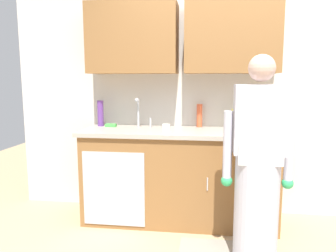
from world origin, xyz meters
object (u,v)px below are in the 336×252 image
bottle_soap (269,117)px  person_at_sink (257,177)px  bottle_dish_liquid (101,113)px  cup_by_sink (166,129)px  bottle_water_tall (235,119)px  knife_on_counter (243,131)px  sink (139,130)px  sponge (111,125)px  bottle_water_short (199,116)px

bottle_soap → person_at_sink: bearing=-104.3°
bottle_dish_liquid → cup_by_sink: 0.86m
bottle_water_tall → knife_on_counter: bottle_water_tall is taller
sink → cup_by_sink: bearing=-35.3°
person_at_sink → sponge: bearing=149.8°
bottle_water_short → bottle_water_tall: bearing=-7.1°
person_at_sink → sink: bearing=147.0°
sink → bottle_water_tall: 0.99m
bottle_water_short → cup_by_sink: (-0.30, -0.45, -0.08)m
sink → bottle_dish_liquid: sink is taller
person_at_sink → bottle_water_short: 1.11m
bottle_soap → cup_by_sink: 1.06m
bottle_dish_liquid → bottle_soap: (1.76, -0.02, -0.02)m
bottle_dish_liquid → bottle_soap: bottle_dish_liquid is taller
cup_by_sink → knife_on_counter: (0.73, 0.23, -0.04)m
person_at_sink → cup_by_sink: (-0.77, 0.48, 0.29)m
sink → sponge: size_ratio=4.55×
person_at_sink → cup_by_sink: size_ratio=18.94×
sink → cup_by_sink: size_ratio=5.85×
bottle_dish_liquid → bottle_water_tall: bottle_dish_liquid is taller
bottle_water_tall → cup_by_sink: 0.78m
bottle_water_short → bottle_water_tall: size_ratio=1.22×
bottle_soap → cup_by_sink: (-0.99, -0.36, -0.08)m
person_at_sink → bottle_water_short: bearing=117.1°
sponge → sink: bearing=-20.4°
bottle_water_short → bottle_water_tall: 0.37m
sink → cup_by_sink: (0.31, -0.22, 0.06)m
bottle_soap → sponge: 1.64m
sink → bottle_water_short: size_ratio=2.05×
bottle_dish_liquid → bottle_water_tall: (1.43, 0.02, -0.04)m
knife_on_counter → bottle_water_short: bearing=164.7°
bottle_dish_liquid → bottle_soap: 1.76m
bottle_soap → knife_on_counter: size_ratio=1.03×
bottle_dish_liquid → sponge: 0.18m
bottle_water_tall → person_at_sink: bearing=-82.7°
cup_by_sink → knife_on_counter: 0.77m
bottle_water_short → bottle_water_tall: bottle_water_short is taller
bottle_water_short → knife_on_counter: 0.51m
bottle_dish_liquid → bottle_water_tall: size_ratio=1.39×
sink → person_at_sink: person_at_sink is taller
bottle_water_tall → sponge: bearing=-177.2°
sponge → bottle_water_short: bearing=6.6°
sink → knife_on_counter: bearing=0.5°
bottle_soap → knife_on_counter: 0.31m
knife_on_counter → person_at_sink: bearing=-74.9°
sink → bottle_water_short: sink is taller
knife_on_counter → sponge: size_ratio=2.18×
person_at_sink → sponge: person_at_sink is taller
cup_by_sink → person_at_sink: bearing=-32.0°
bottle_dish_liquid → bottle_water_short: 1.07m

